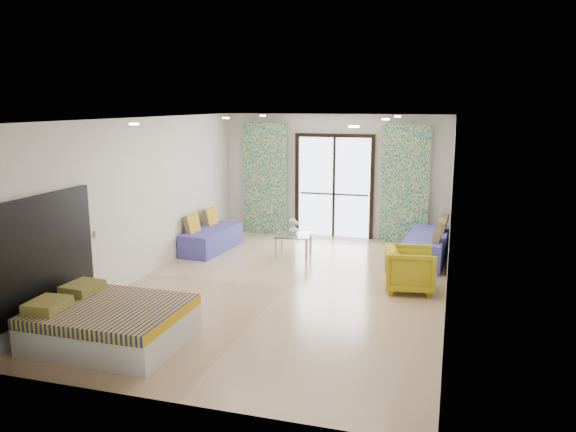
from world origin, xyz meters
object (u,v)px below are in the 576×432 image
(bed, at_px, (110,323))
(daybed_right, at_px, (427,247))
(daybed_left, at_px, (211,238))
(coffee_table, at_px, (294,237))
(armchair, at_px, (410,267))

(bed, xyz_separation_m, daybed_right, (3.59, 4.89, 0.03))
(bed, height_order, daybed_right, daybed_right)
(daybed_left, relative_size, coffee_table, 2.16)
(bed, bearing_deg, armchair, 42.07)
(armchair, bearing_deg, bed, 123.71)
(daybed_right, bearing_deg, daybed_left, -169.65)
(armchair, bearing_deg, coffee_table, 49.80)
(daybed_left, distance_m, armchair, 4.28)
(daybed_right, xyz_separation_m, armchair, (-0.18, -1.82, 0.10))
(daybed_right, distance_m, armchair, 1.83)
(daybed_right, bearing_deg, armchair, -91.04)
(bed, bearing_deg, coffee_table, 76.47)
(coffee_table, bearing_deg, daybed_right, 8.51)
(daybed_left, height_order, armchair, daybed_left)
(bed, xyz_separation_m, daybed_left, (-0.64, 4.47, -0.01))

